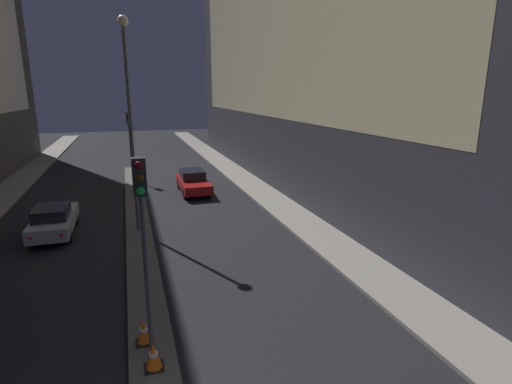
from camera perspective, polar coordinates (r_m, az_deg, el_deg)
The scene contains 8 objects.
median_strip at distance 22.40m, azimuth -16.60°, elevation -3.49°, with size 1.18×29.64×0.14m.
traffic_light_near at distance 9.88m, azimuth -15.97°, elevation -3.11°, with size 0.32×0.42×5.04m.
traffic_light_mid at distance 31.24m, azimuth -17.65°, elevation 8.37°, with size 0.32×0.42×5.04m.
street_lamp at distance 19.23m, azimuth -17.73°, elevation 12.54°, with size 0.48×0.48×9.68m.
traffic_cone_near at distance 10.69m, azimuth -14.44°, elevation -21.72°, with size 0.47×0.47×0.68m.
traffic_cone_far at distance 11.61m, azimuth -15.77°, elevation -18.59°, with size 0.44×0.44×0.68m.
car_left_lane at distance 21.24m, azimuth -26.94°, elevation -3.55°, with size 1.72×4.50×1.46m.
car_right_lane at distance 27.19m, azimuth -8.98°, elevation 1.51°, with size 1.78×4.73×1.49m.
Camera 1 is at (-0.20, -5.58, 6.68)m, focal length 28.00 mm.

